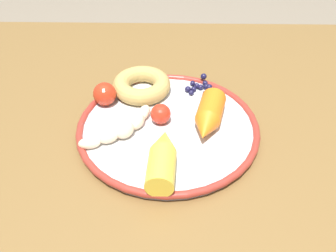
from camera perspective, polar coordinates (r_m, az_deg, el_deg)
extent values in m
cube|color=brown|center=(0.62, 4.90, -4.37)|extent=(1.06, 0.93, 0.03)
cube|color=brown|center=(1.24, -19.43, -2.46)|extent=(0.05, 0.05, 0.70)
cylinder|color=silver|center=(0.64, 0.00, -0.41)|extent=(0.30, 0.30, 0.01)
torus|color=maroon|center=(0.63, 0.00, 0.00)|extent=(0.31, 0.31, 0.01)
ellipsoid|color=beige|center=(0.60, -12.00, -2.58)|extent=(0.04, 0.03, 0.02)
ellipsoid|color=beige|center=(0.60, -9.26, -1.76)|extent=(0.04, 0.04, 0.02)
ellipsoid|color=beige|center=(0.61, -6.83, -0.49)|extent=(0.05, 0.05, 0.03)
ellipsoid|color=beige|center=(0.62, -4.92, 0.72)|extent=(0.04, 0.04, 0.02)
ellipsoid|color=beige|center=(0.65, -3.70, 2.11)|extent=(0.03, 0.04, 0.02)
cylinder|color=orange|center=(0.64, 6.63, 2.64)|extent=(0.06, 0.07, 0.04)
cone|color=orange|center=(0.60, 5.72, -0.50)|extent=(0.05, 0.05, 0.04)
cylinder|color=yellow|center=(0.53, -1.07, -6.69)|extent=(0.05, 0.07, 0.04)
cone|color=yellow|center=(0.57, -0.60, -2.40)|extent=(0.04, 0.05, 0.04)
torus|color=tan|center=(0.70, -4.08, 6.32)|extent=(0.15, 0.15, 0.03)
sphere|color=#191638|center=(0.72, 5.05, 5.99)|extent=(0.01, 0.01, 0.01)
sphere|color=#191638|center=(0.72, 4.15, 6.20)|extent=(0.01, 0.01, 0.01)
sphere|color=#191638|center=(0.73, 5.75, 6.58)|extent=(0.01, 0.01, 0.01)
sphere|color=#191638|center=(0.72, 5.94, 6.06)|extent=(0.01, 0.01, 0.01)
sphere|color=#191638|center=(0.71, 3.97, 5.69)|extent=(0.01, 0.01, 0.01)
sphere|color=#191638|center=(0.71, 3.09, 5.68)|extent=(0.01, 0.01, 0.01)
sphere|color=#191638|center=(0.70, 3.61, 5.16)|extent=(0.01, 0.01, 0.01)
sphere|color=#191638|center=(0.73, 3.82, 6.59)|extent=(0.01, 0.01, 0.01)
sphere|color=#191638|center=(0.70, 5.77, 5.01)|extent=(0.01, 0.01, 0.01)
sphere|color=#191638|center=(0.73, 5.52, 7.61)|extent=(0.01, 0.01, 0.01)
sphere|color=#191638|center=(0.70, 6.37, 5.98)|extent=(0.01, 0.01, 0.01)
sphere|color=red|center=(0.63, -1.13, 1.88)|extent=(0.04, 0.04, 0.04)
sphere|color=red|center=(0.68, -9.73, 4.89)|extent=(0.04, 0.04, 0.04)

